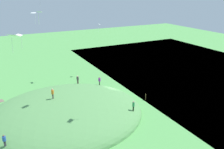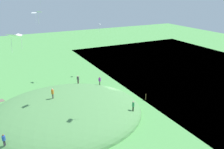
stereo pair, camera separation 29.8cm
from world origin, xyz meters
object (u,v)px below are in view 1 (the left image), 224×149
Objects in this scene: person_walking_path at (133,105)px; kite_7 at (34,14)px; person_with_child at (53,92)px; person_watching_kites at (78,79)px; kite_10 at (39,13)px; mooring_post at (146,97)px; kite_4 at (99,25)px; person_on_hilltop at (4,139)px; kite_12 at (20,36)px; kite_6 at (12,36)px; person_near_shore at (99,80)px.

person_walking_path is 25.95m from kite_7.
person_watching_kites is (-6.91, -7.45, -1.33)m from person_with_child.
kite_10 reaches higher than mooring_post.
mooring_post is at bearing -178.53° from kite_10.
kite_4 is 0.83× the size of kite_7.
kite_10 is (-6.71, -4.41, 14.76)m from person_on_hilltop.
kite_12 is (19.55, 16.57, 1.83)m from kite_4.
kite_12 is (-1.52, -7.93, -1.41)m from kite_6.
person_with_child is 17.50m from mooring_post.
mooring_post is (-21.00, 1.19, -13.36)m from kite_12.
person_watching_kites is at bearing 142.12° from kite_7.
kite_7 reaches higher than kite_4.
mooring_post is at bearing 94.66° from kite_4.
kite_12 reaches higher than person_walking_path.
person_on_hilltop is 0.99× the size of kite_10.
kite_6 reaches higher than person_watching_kites.
person_on_hilltop is at bearing 11.02° from mooring_post.
mooring_post is (-25.06, -4.88, -1.67)m from person_on_hilltop.
kite_12 reaches higher than mooring_post.
person_with_child is at bearing 44.60° from kite_4.
person_walking_path is at bearing 39.16° from mooring_post.
person_watching_kites is 1.04× the size of kite_10.
person_walking_path is 19.26m from person_on_hilltop.
kite_10 is at bearing -123.59° from kite_6.
kite_4 reaches higher than person_with_child.
kite_10 reaches higher than person_with_child.
kite_6 is at bearing 112.82° from person_on_hilltop.
person_watching_kites is 0.98× the size of person_walking_path.
kite_10 is (16.91, 18.23, 4.90)m from kite_4.
person_near_shore is 15.08m from kite_4.
kite_4 reaches higher than person_near_shore.
person_near_shore is (-10.50, -4.57, -1.28)m from person_with_child.
kite_10 is at bearing 55.11° from person_walking_path.
kite_6 is 8.19m from kite_12.
person_with_child is at bearing 41.17° from person_walking_path.
kite_10 is (1.37, 2.91, 12.93)m from person_with_child.
person_watching_kites is 0.84× the size of kite_12.
kite_10 is at bearing 39.50° from person_with_child.
kite_7 is at bearing 12.46° from person_walking_path.
person_watching_kites is 15.23m from kite_7.
kite_7 reaches higher than person_walking_path.
kite_7 is 1.07× the size of kite_12.
person_near_shore is 0.88× the size of kite_6.
kite_4 is 25.69m from kite_12.
person_walking_path is 24.85m from kite_4.
kite_10 reaches higher than person_watching_kites.
person_near_shore is at bearing 64.92° from kite_4.
person_near_shore is 18.09m from kite_7.
person_walking_path is at bearing 149.43° from person_on_hilltop.
person_near_shore is at bearing 178.32° from person_with_child.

